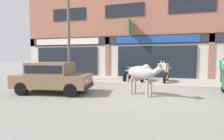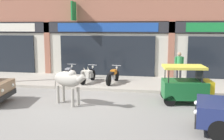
{
  "view_description": "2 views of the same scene",
  "coord_description": "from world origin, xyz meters",
  "px_view_note": "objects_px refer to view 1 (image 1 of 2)",
  "views": [
    {
      "loc": [
        0.59,
        -8.01,
        1.75
      ],
      "look_at": [
        -2.05,
        1.0,
        1.02
      ],
      "focal_mm": 28.0,
      "sensor_mm": 36.0,
      "label": 1
    },
    {
      "loc": [
        3.22,
        -9.8,
        3.0
      ],
      "look_at": [
        1.22,
        1.0,
        1.24
      ],
      "focal_mm": 42.0,
      "sensor_mm": 36.0,
      "label": 2
    }
  ],
  "objects_px": {
    "motorcycle_0": "(127,75)",
    "motorcycle_2": "(166,76)",
    "utility_pole": "(69,38)",
    "car_1": "(52,76)",
    "motorcycle_1": "(145,75)",
    "cow": "(143,73)",
    "pedestrian": "(223,66)"
  },
  "relations": [
    {
      "from": "car_1",
      "to": "motorcycle_2",
      "type": "bearing_deg",
      "value": 39.71
    },
    {
      "from": "car_1",
      "to": "cow",
      "type": "bearing_deg",
      "value": 8.9
    },
    {
      "from": "cow",
      "to": "utility_pole",
      "type": "bearing_deg",
      "value": 152.5
    },
    {
      "from": "motorcycle_0",
      "to": "motorcycle_1",
      "type": "xyz_separation_m",
      "value": [
        1.18,
        -0.08,
        0.0
      ]
    },
    {
      "from": "motorcycle_2",
      "to": "cow",
      "type": "bearing_deg",
      "value": -105.92
    },
    {
      "from": "pedestrian",
      "to": "car_1",
      "type": "bearing_deg",
      "value": -148.5
    },
    {
      "from": "pedestrian",
      "to": "utility_pole",
      "type": "xyz_separation_m",
      "value": [
        -9.72,
        -1.94,
        1.86
      ]
    },
    {
      "from": "cow",
      "to": "motorcycle_0",
      "type": "xyz_separation_m",
      "value": [
        -1.46,
        3.76,
        -0.48
      ]
    },
    {
      "from": "car_1",
      "to": "motorcycle_2",
      "type": "xyz_separation_m",
      "value": [
        5.26,
        4.37,
        -0.29
      ]
    },
    {
      "from": "motorcycle_0",
      "to": "motorcycle_2",
      "type": "bearing_deg",
      "value": -1.23
    },
    {
      "from": "motorcycle_0",
      "to": "cow",
      "type": "bearing_deg",
      "value": -68.78
    },
    {
      "from": "car_1",
      "to": "motorcycle_0",
      "type": "height_order",
      "value": "car_1"
    },
    {
      "from": "car_1",
      "to": "motorcycle_2",
      "type": "distance_m",
      "value": 6.84
    },
    {
      "from": "motorcycle_0",
      "to": "motorcycle_2",
      "type": "relative_size",
      "value": 1.01
    },
    {
      "from": "motorcycle_1",
      "to": "cow",
      "type": "bearing_deg",
      "value": -85.66
    },
    {
      "from": "utility_pole",
      "to": "car_1",
      "type": "bearing_deg",
      "value": -73.0
    },
    {
      "from": "cow",
      "to": "car_1",
      "type": "bearing_deg",
      "value": -171.1
    },
    {
      "from": "car_1",
      "to": "motorcycle_1",
      "type": "relative_size",
      "value": 2.09
    },
    {
      "from": "motorcycle_1",
      "to": "pedestrian",
      "type": "height_order",
      "value": "pedestrian"
    },
    {
      "from": "car_1",
      "to": "motorcycle_1",
      "type": "bearing_deg",
      "value": 47.91
    },
    {
      "from": "motorcycle_0",
      "to": "utility_pole",
      "type": "bearing_deg",
      "value": -164.6
    },
    {
      "from": "motorcycle_1",
      "to": "motorcycle_2",
      "type": "distance_m",
      "value": 1.34
    },
    {
      "from": "cow",
      "to": "motorcycle_0",
      "type": "relative_size",
      "value": 1.08
    },
    {
      "from": "motorcycle_2",
      "to": "utility_pole",
      "type": "distance_m",
      "value": 6.83
    },
    {
      "from": "motorcycle_1",
      "to": "motorcycle_0",
      "type": "bearing_deg",
      "value": 176.11
    },
    {
      "from": "pedestrian",
      "to": "utility_pole",
      "type": "bearing_deg",
      "value": -168.72
    },
    {
      "from": "motorcycle_0",
      "to": "motorcycle_2",
      "type": "distance_m",
      "value": 2.52
    },
    {
      "from": "car_1",
      "to": "utility_pole",
      "type": "height_order",
      "value": "utility_pole"
    },
    {
      "from": "motorcycle_1",
      "to": "motorcycle_2",
      "type": "relative_size",
      "value": 1.0
    },
    {
      "from": "motorcycle_0",
      "to": "motorcycle_1",
      "type": "bearing_deg",
      "value": -3.89
    },
    {
      "from": "motorcycle_2",
      "to": "pedestrian",
      "type": "relative_size",
      "value": 1.13
    },
    {
      "from": "motorcycle_1",
      "to": "motorcycle_2",
      "type": "bearing_deg",
      "value": 1.12
    }
  ]
}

